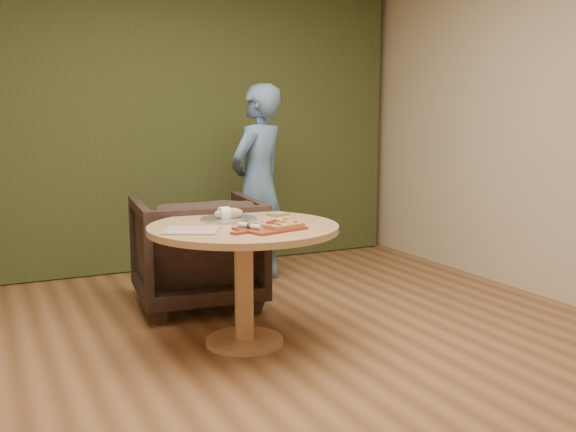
# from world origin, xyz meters

# --- Properties ---
(room_shell) EXTENTS (5.04, 6.04, 2.84)m
(room_shell) POSITION_xyz_m (0.00, 0.00, 1.40)
(room_shell) COLOR #94623B
(room_shell) RESTS_ON ground
(curtain) EXTENTS (4.80, 0.14, 2.78)m
(curtain) POSITION_xyz_m (0.00, 2.90, 1.40)
(curtain) COLOR #303A1A
(curtain) RESTS_ON ground
(pedestal_table) EXTENTS (1.16, 1.16, 0.75)m
(pedestal_table) POSITION_xyz_m (-0.00, 0.69, 0.61)
(pedestal_table) COLOR tan
(pedestal_table) RESTS_ON ground
(pizza_paddle) EXTENTS (0.47, 0.36, 0.01)m
(pizza_paddle) POSITION_xyz_m (0.07, 0.47, 0.76)
(pizza_paddle) COLOR maroon
(pizza_paddle) RESTS_ON pedestal_table
(flatbread_pizza) EXTENTS (0.27, 0.27, 0.04)m
(flatbread_pizza) POSITION_xyz_m (0.13, 0.47, 0.78)
(flatbread_pizza) COLOR #BC8649
(flatbread_pizza) RESTS_ON pizza_paddle
(cutlery_roll) EXTENTS (0.10, 0.19, 0.03)m
(cutlery_roll) POSITION_xyz_m (-0.05, 0.48, 0.78)
(cutlery_roll) COLOR white
(cutlery_roll) RESTS_ON pizza_paddle
(newspaper) EXTENTS (0.38, 0.36, 0.01)m
(newspaper) POSITION_xyz_m (-0.35, 0.61, 0.76)
(newspaper) COLOR silver
(newspaper) RESTS_ON pedestal_table
(serving_tray) EXTENTS (0.36, 0.36, 0.02)m
(serving_tray) POSITION_xyz_m (-0.02, 0.89, 0.76)
(serving_tray) COLOR silver
(serving_tray) RESTS_ON pedestal_table
(bread_roll) EXTENTS (0.19, 0.09, 0.09)m
(bread_roll) POSITION_xyz_m (-0.03, 0.89, 0.79)
(bread_roll) COLOR tan
(bread_roll) RESTS_ON serving_tray
(green_packet) EXTENTS (0.15, 0.14, 0.02)m
(green_packet) POSITION_xyz_m (0.34, 0.92, 0.76)
(green_packet) COLOR olive
(green_packet) RESTS_ON pedestal_table
(armchair) EXTENTS (0.96, 0.91, 0.91)m
(armchair) POSITION_xyz_m (-0.00, 1.61, 0.45)
(armchair) COLOR black
(armchair) RESTS_ON ground
(person_standing) EXTENTS (0.73, 0.66, 1.66)m
(person_standing) POSITION_xyz_m (0.68, 2.05, 0.83)
(person_standing) COLOR #50759C
(person_standing) RESTS_ON ground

